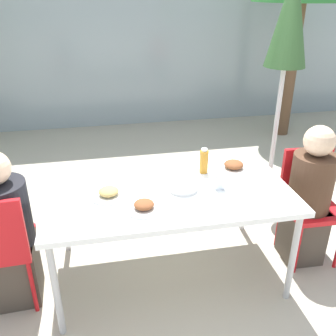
{
  "coord_description": "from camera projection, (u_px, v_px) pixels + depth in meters",
  "views": [
    {
      "loc": [
        -0.44,
        -2.24,
        2.0
      ],
      "look_at": [
        0.0,
        0.0,
        0.89
      ],
      "focal_mm": 40.0,
      "sensor_mm": 36.0,
      "label": 1
    }
  ],
  "objects": [
    {
      "name": "chair_right",
      "position": [
        309.0,
        195.0,
        2.93
      ],
      "size": [
        0.41,
        0.41,
        0.89
      ],
      "rotation": [
        0.0,
        0.0,
        3.11
      ],
      "color": "red",
      "rests_on": "ground"
    },
    {
      "name": "drinking_cup",
      "position": [
        219.0,
        181.0,
        2.57
      ],
      "size": [
        0.08,
        0.08,
        0.11
      ],
      "color": "silver",
      "rests_on": "dining_table"
    },
    {
      "name": "salad_bowl",
      "position": [
        183.0,
        185.0,
        2.56
      ],
      "size": [
        0.2,
        0.2,
        0.06
      ],
      "color": "white",
      "rests_on": "dining_table"
    },
    {
      "name": "closed_umbrella",
      "position": [
        289.0,
        30.0,
        3.18
      ],
      "size": [
        0.36,
        0.36,
        2.21
      ],
      "color": "#333333",
      "rests_on": "ground"
    },
    {
      "name": "person_left",
      "position": [
        8.0,
        235.0,
        2.46
      ],
      "size": [
        0.34,
        0.34,
        1.12
      ],
      "rotation": [
        0.0,
        0.0,
        0.05
      ],
      "color": "#473D33",
      "rests_on": "ground"
    },
    {
      "name": "plate_0",
      "position": [
        234.0,
        166.0,
        2.84
      ],
      "size": [
        0.27,
        0.27,
        0.07
      ],
      "color": "white",
      "rests_on": "dining_table"
    },
    {
      "name": "bottle",
      "position": [
        204.0,
        161.0,
        2.77
      ],
      "size": [
        0.06,
        0.06,
        0.19
      ],
      "color": "#B7751E",
      "rests_on": "dining_table"
    },
    {
      "name": "ground_plane",
      "position": [
        168.0,
        271.0,
        2.92
      ],
      "size": [
        24.0,
        24.0,
        0.0
      ],
      "primitive_type": "plane",
      "color": "#B2A893"
    },
    {
      "name": "plate_2",
      "position": [
        109.0,
        193.0,
        2.47
      ],
      "size": [
        0.24,
        0.24,
        0.07
      ],
      "color": "white",
      "rests_on": "dining_table"
    },
    {
      "name": "plate_1",
      "position": [
        144.0,
        207.0,
        2.33
      ],
      "size": [
        0.23,
        0.23,
        0.06
      ],
      "color": "white",
      "rests_on": "dining_table"
    },
    {
      "name": "person_right",
      "position": [
        308.0,
        199.0,
        2.85
      ],
      "size": [
        0.32,
        0.32,
        1.13
      ],
      "rotation": [
        0.0,
        0.0,
        3.11
      ],
      "color": "#473D33",
      "rests_on": "ground"
    },
    {
      "name": "dining_table",
      "position": [
        168.0,
        193.0,
        2.62
      ],
      "size": [
        1.67,
        0.98,
        0.74
      ],
      "color": "white",
      "rests_on": "ground"
    },
    {
      "name": "building_facade",
      "position": [
        120.0,
        25.0,
        5.48
      ],
      "size": [
        10.0,
        0.2,
        3.0
      ],
      "color": "#89999E",
      "rests_on": "ground"
    }
  ]
}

